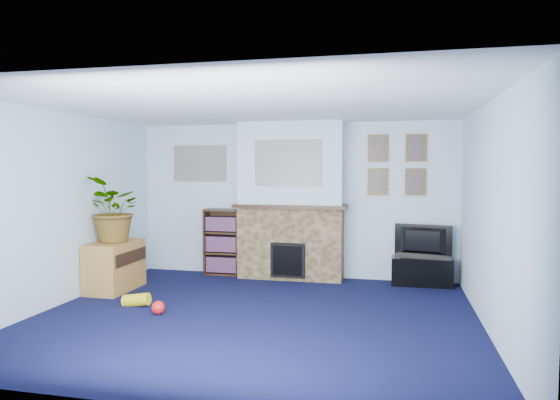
% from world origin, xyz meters
% --- Properties ---
extents(floor, '(5.00, 4.50, 0.01)m').
position_xyz_m(floor, '(0.00, 0.00, 0.00)').
color(floor, black).
rests_on(floor, ground).
extents(ceiling, '(5.00, 4.50, 0.01)m').
position_xyz_m(ceiling, '(0.00, 0.00, 2.40)').
color(ceiling, white).
rests_on(ceiling, wall_back).
extents(wall_back, '(5.00, 0.04, 2.40)m').
position_xyz_m(wall_back, '(0.00, 2.25, 1.20)').
color(wall_back, silver).
rests_on(wall_back, ground).
extents(wall_front, '(5.00, 0.04, 2.40)m').
position_xyz_m(wall_front, '(0.00, -2.25, 1.20)').
color(wall_front, silver).
rests_on(wall_front, ground).
extents(wall_left, '(0.04, 4.50, 2.40)m').
position_xyz_m(wall_left, '(-2.50, 0.00, 1.20)').
color(wall_left, silver).
rests_on(wall_left, ground).
extents(wall_right, '(0.04, 4.50, 2.40)m').
position_xyz_m(wall_right, '(2.50, 0.00, 1.20)').
color(wall_right, silver).
rests_on(wall_right, ground).
extents(chimney_breast, '(1.72, 0.50, 2.40)m').
position_xyz_m(chimney_breast, '(0.00, 2.05, 1.18)').
color(chimney_breast, brown).
rests_on(chimney_breast, ground).
extents(collage_main, '(1.00, 0.03, 0.68)m').
position_xyz_m(collage_main, '(0.00, 1.84, 1.78)').
color(collage_main, gray).
rests_on(collage_main, chimney_breast).
extents(collage_left, '(0.90, 0.03, 0.58)m').
position_xyz_m(collage_left, '(-1.55, 2.23, 1.78)').
color(collage_left, gray).
rests_on(collage_left, wall_back).
extents(portrait_tl, '(0.30, 0.03, 0.40)m').
position_xyz_m(portrait_tl, '(1.30, 2.23, 2.00)').
color(portrait_tl, brown).
rests_on(portrait_tl, wall_back).
extents(portrait_tr, '(0.30, 0.03, 0.40)m').
position_xyz_m(portrait_tr, '(1.85, 2.23, 2.00)').
color(portrait_tr, brown).
rests_on(portrait_tr, wall_back).
extents(portrait_bl, '(0.30, 0.03, 0.40)m').
position_xyz_m(portrait_bl, '(1.30, 2.23, 1.50)').
color(portrait_bl, brown).
rests_on(portrait_bl, wall_back).
extents(portrait_br, '(0.30, 0.03, 0.40)m').
position_xyz_m(portrait_br, '(1.85, 2.23, 1.50)').
color(portrait_br, brown).
rests_on(portrait_br, wall_back).
extents(tv_stand, '(0.86, 0.36, 0.41)m').
position_xyz_m(tv_stand, '(1.95, 2.03, 0.22)').
color(tv_stand, black).
rests_on(tv_stand, ground).
extents(television, '(0.83, 0.28, 0.47)m').
position_xyz_m(television, '(1.95, 2.05, 0.64)').
color(television, black).
rests_on(television, tv_stand).
extents(bookshelf, '(0.58, 0.28, 1.05)m').
position_xyz_m(bookshelf, '(-1.12, 2.11, 0.50)').
color(bookshelf, '#301E11').
rests_on(bookshelf, ground).
extents(sideboard, '(0.49, 0.88, 0.68)m').
position_xyz_m(sideboard, '(-2.24, 0.77, 0.35)').
color(sideboard, '#B37B39').
rests_on(sideboard, ground).
extents(potted_plant, '(1.08, 1.08, 0.91)m').
position_xyz_m(potted_plant, '(-2.19, 0.72, 1.14)').
color(potted_plant, '#26661E').
rests_on(potted_plant, sideboard).
extents(mantel_clock, '(0.09, 0.06, 0.13)m').
position_xyz_m(mantel_clock, '(-0.07, 2.00, 1.22)').
color(mantel_clock, gold).
rests_on(mantel_clock, chimney_breast).
extents(mantel_candle, '(0.04, 0.04, 0.14)m').
position_xyz_m(mantel_candle, '(0.33, 2.00, 1.23)').
color(mantel_candle, '#B2BFC6').
rests_on(mantel_candle, chimney_breast).
extents(mantel_teddy, '(0.14, 0.14, 0.14)m').
position_xyz_m(mantel_teddy, '(-0.51, 2.00, 1.22)').
color(mantel_teddy, gray).
rests_on(mantel_teddy, chimney_breast).
extents(mantel_can, '(0.05, 0.05, 0.11)m').
position_xyz_m(mantel_can, '(0.76, 2.00, 1.21)').
color(mantel_can, orange).
rests_on(mantel_can, chimney_breast).
extents(green_crate, '(0.38, 0.31, 0.28)m').
position_xyz_m(green_crate, '(-2.30, 0.67, 0.14)').
color(green_crate, '#198C26').
rests_on(green_crate, ground).
extents(toy_ball, '(0.16, 0.16, 0.16)m').
position_xyz_m(toy_ball, '(-1.12, -0.17, 0.09)').
color(toy_ball, red).
rests_on(toy_ball, ground).
extents(toy_block, '(0.20, 0.20, 0.21)m').
position_xyz_m(toy_block, '(-2.30, 1.00, 0.11)').
color(toy_block, orange).
rests_on(toy_block, ground).
extents(toy_tube, '(0.35, 0.16, 0.20)m').
position_xyz_m(toy_tube, '(-1.55, 0.11, 0.07)').
color(toy_tube, yellow).
rests_on(toy_tube, ground).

